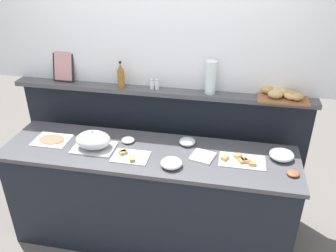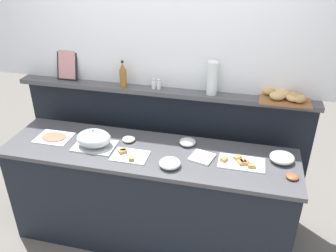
% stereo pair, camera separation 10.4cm
% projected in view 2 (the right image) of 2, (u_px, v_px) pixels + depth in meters
% --- Properties ---
extents(ground_plane, '(12.00, 12.00, 0.00)m').
position_uv_depth(ground_plane, '(166.00, 195.00, 3.76)').
color(ground_plane, slate).
extents(buffet_counter, '(2.40, 0.64, 0.93)m').
position_uv_depth(buffet_counter, '(149.00, 196.00, 3.03)').
color(buffet_counter, black).
rests_on(buffet_counter, ground_plane).
extents(back_ledge_unit, '(2.64, 0.22, 1.31)m').
position_uv_depth(back_ledge_unit, '(163.00, 146.00, 3.35)').
color(back_ledge_unit, black).
rests_on(back_ledge_unit, ground_plane).
extents(upper_wall_panel, '(3.24, 0.08, 1.29)m').
position_uv_depth(upper_wall_panel, '(163.00, 9.00, 2.77)').
color(upper_wall_panel, white).
rests_on(upper_wall_panel, back_ledge_unit).
extents(sandwich_platter_front, '(0.28, 0.20, 0.04)m').
position_uv_depth(sandwich_platter_front, '(129.00, 155.00, 2.74)').
color(sandwich_platter_front, silver).
rests_on(sandwich_platter_front, buffet_counter).
extents(sandwich_platter_side, '(0.35, 0.20, 0.04)m').
position_uv_depth(sandwich_platter_side, '(241.00, 163.00, 2.64)').
color(sandwich_platter_side, silver).
rests_on(sandwich_platter_side, buffet_counter).
extents(cold_cuts_platter, '(0.29, 0.23, 0.02)m').
position_uv_depth(cold_cuts_platter, '(54.00, 137.00, 2.99)').
color(cold_cuts_platter, white).
rests_on(cold_cuts_platter, buffet_counter).
extents(serving_cloche, '(0.34, 0.24, 0.17)m').
position_uv_depth(serving_cloche, '(94.00, 139.00, 2.83)').
color(serving_cloche, '#B7BABF').
rests_on(serving_cloche, buffet_counter).
extents(glass_bowl_large, '(0.16, 0.16, 0.07)m').
position_uv_depth(glass_bowl_large, '(170.00, 163.00, 2.60)').
color(glass_bowl_large, silver).
rests_on(glass_bowl_large, buffet_counter).
extents(glass_bowl_medium, '(0.19, 0.19, 0.08)m').
position_uv_depth(glass_bowl_medium, '(282.00, 158.00, 2.66)').
color(glass_bowl_medium, silver).
rests_on(glass_bowl_medium, buffet_counter).
extents(glass_bowl_small, '(0.14, 0.14, 0.05)m').
position_uv_depth(glass_bowl_small, '(188.00, 142.00, 2.88)').
color(glass_bowl_small, silver).
rests_on(glass_bowl_small, buffet_counter).
extents(condiment_bowl_cream, '(0.11, 0.11, 0.04)m').
position_uv_depth(condiment_bowl_cream, '(129.00, 139.00, 2.94)').
color(condiment_bowl_cream, silver).
rests_on(condiment_bowl_cream, buffet_counter).
extents(condiment_bowl_dark, '(0.09, 0.09, 0.03)m').
position_uv_depth(condiment_bowl_dark, '(292.00, 177.00, 2.48)').
color(condiment_bowl_dark, brown).
rests_on(condiment_bowl_dark, buffet_counter).
extents(napkin_stack, '(0.21, 0.21, 0.02)m').
position_uv_depth(napkin_stack, '(202.00, 158.00, 2.71)').
color(napkin_stack, white).
rests_on(napkin_stack, buffet_counter).
extents(vinegar_bottle_amber, '(0.06, 0.06, 0.24)m').
position_uv_depth(vinegar_bottle_amber, '(123.00, 76.00, 2.99)').
color(vinegar_bottle_amber, '#8E5B23').
rests_on(vinegar_bottle_amber, back_ledge_unit).
extents(salt_shaker, '(0.03, 0.03, 0.09)m').
position_uv_depth(salt_shaker, '(154.00, 84.00, 2.98)').
color(salt_shaker, white).
rests_on(salt_shaker, back_ledge_unit).
extents(pepper_shaker, '(0.03, 0.03, 0.09)m').
position_uv_depth(pepper_shaker, '(159.00, 84.00, 2.97)').
color(pepper_shaker, white).
rests_on(pepper_shaker, back_ledge_unit).
extents(bread_basket, '(0.40, 0.27, 0.08)m').
position_uv_depth(bread_basket, '(284.00, 96.00, 2.77)').
color(bread_basket, brown).
rests_on(bread_basket, back_ledge_unit).
extents(framed_picture, '(0.19, 0.08, 0.28)m').
position_uv_depth(framed_picture, '(67.00, 64.00, 3.14)').
color(framed_picture, black).
rests_on(framed_picture, back_ledge_unit).
extents(water_carafe, '(0.09, 0.09, 0.28)m').
position_uv_depth(water_carafe, '(212.00, 78.00, 2.84)').
color(water_carafe, silver).
rests_on(water_carafe, back_ledge_unit).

